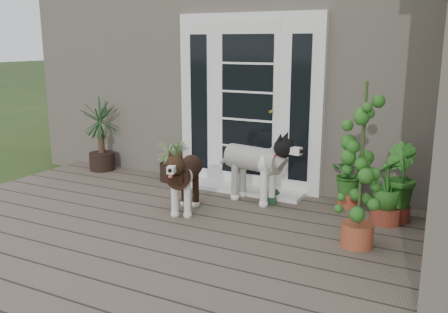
% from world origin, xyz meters
% --- Properties ---
extents(deck, '(6.20, 4.60, 0.12)m').
position_xyz_m(deck, '(0.00, 0.40, 0.06)').
color(deck, '#6B5B4C').
rests_on(deck, ground).
extents(house_main, '(7.40, 4.00, 3.10)m').
position_xyz_m(house_main, '(0.00, 4.65, 1.55)').
color(house_main, '#665E54').
rests_on(house_main, ground).
extents(door_unit, '(1.90, 0.14, 2.15)m').
position_xyz_m(door_unit, '(-0.20, 2.60, 1.19)').
color(door_unit, white).
rests_on(door_unit, deck).
extents(door_step, '(1.60, 0.40, 0.05)m').
position_xyz_m(door_step, '(-0.20, 2.40, 0.14)').
color(door_step, white).
rests_on(door_step, deck).
extents(brindle_dog, '(0.54, 0.85, 0.66)m').
position_xyz_m(brindle_dog, '(-0.40, 1.42, 0.45)').
color(brindle_dog, black).
rests_on(brindle_dog, deck).
extents(white_dog, '(0.95, 0.55, 0.74)m').
position_xyz_m(white_dog, '(0.11, 2.08, 0.49)').
color(white_dog, silver).
rests_on(white_dog, deck).
extents(spider_plant, '(0.76, 0.76, 0.62)m').
position_xyz_m(spider_plant, '(-1.20, 2.40, 0.43)').
color(spider_plant, '#8CA767').
rests_on(spider_plant, deck).
extents(yucca, '(0.79, 0.79, 1.00)m').
position_xyz_m(yucca, '(-2.42, 2.40, 0.62)').
color(yucca, black).
rests_on(yucca, deck).
extents(herb_a, '(0.52, 0.52, 0.53)m').
position_xyz_m(herb_a, '(1.14, 2.40, 0.38)').
color(herb_a, '#164F19').
rests_on(herb_a, deck).
extents(herb_b, '(0.56, 0.56, 0.59)m').
position_xyz_m(herb_b, '(1.68, 2.19, 0.42)').
color(herb_b, '#164D16').
rests_on(herb_b, deck).
extents(herb_c, '(0.44, 0.44, 0.52)m').
position_xyz_m(herb_c, '(1.59, 2.06, 0.38)').
color(herb_c, '#1C5016').
rests_on(herb_c, deck).
extents(sapling, '(0.52, 0.52, 1.54)m').
position_xyz_m(sapling, '(1.47, 1.34, 0.89)').
color(sapling, '#27641C').
rests_on(sapling, deck).
extents(clog_left, '(0.25, 0.35, 0.10)m').
position_xyz_m(clog_left, '(0.29, 2.17, 0.17)').
color(clog_left, '#163820').
rests_on(clog_left, deck).
extents(clog_right, '(0.21, 0.33, 0.09)m').
position_xyz_m(clog_right, '(0.26, 2.23, 0.17)').
color(clog_right, '#173A1D').
rests_on(clog_right, deck).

